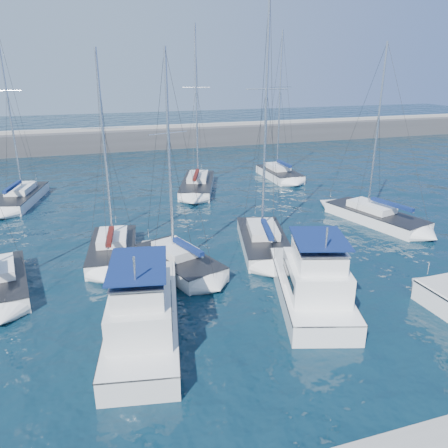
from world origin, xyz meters
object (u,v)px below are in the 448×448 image
object	(u,v)px
sailboat_mid_b	(113,249)
sailboat_mid_e	(375,216)
sailboat_back_a	(20,197)
sailboat_back_c	(279,173)
sailboat_mid_c	(179,261)
sailboat_back_b	(197,184)
sailboat_mid_d	(263,240)
motor_yacht_stbd_inner	(312,285)
motor_yacht_port_inner	(143,314)

from	to	relation	value
sailboat_mid_b	sailboat_mid_e	distance (m)	21.65
sailboat_back_a	sailboat_back_c	size ratio (longest dim) A/B	1.01
sailboat_mid_c	sailboat_back_a	world-z (taller)	sailboat_back_a
sailboat_mid_b	sailboat_mid_c	distance (m)	5.16
sailboat_mid_b	sailboat_back_b	xyz separation A→B (m)	(9.94, 15.22, 0.01)
sailboat_mid_e	sailboat_back_b	xyz separation A→B (m)	(-11.70, 14.72, 0.01)
sailboat_mid_d	sailboat_back_c	bearing A→B (deg)	76.72
motor_yacht_stbd_inner	sailboat_mid_d	size ratio (longest dim) A/B	0.55
sailboat_back_b	sailboat_back_c	size ratio (longest dim) A/B	1.02
sailboat_back_c	motor_yacht_stbd_inner	bearing A→B (deg)	-111.02
motor_yacht_port_inner	sailboat_mid_b	xyz separation A→B (m)	(-0.73, 10.13, -0.61)
sailboat_mid_e	sailboat_back_a	world-z (taller)	sailboat_back_a
sailboat_mid_c	sailboat_mid_e	bearing A→B (deg)	-7.39
motor_yacht_port_inner	sailboat_mid_b	world-z (taller)	sailboat_mid_b
sailboat_mid_d	sailboat_mid_e	bearing A→B (deg)	25.71
motor_yacht_stbd_inner	sailboat_mid_c	bearing A→B (deg)	149.67
sailboat_mid_e	sailboat_back_c	xyz separation A→B (m)	(-1.27, 16.65, 0.04)
motor_yacht_stbd_inner	sailboat_mid_d	xyz separation A→B (m)	(0.52, 8.15, -0.58)
sailboat_mid_e	sailboat_back_a	size ratio (longest dim) A/B	0.88
sailboat_mid_e	sailboat_back_b	size ratio (longest dim) A/B	0.87
sailboat_mid_e	sailboat_back_c	bearing A→B (deg)	79.12
sailboat_mid_b	sailboat_mid_d	xyz separation A→B (m)	(10.52, -1.76, 0.03)
sailboat_mid_b	sailboat_back_b	world-z (taller)	sailboat_back_b
sailboat_mid_e	motor_yacht_port_inner	bearing A→B (deg)	-168.30
sailboat_mid_d	sailboat_mid_e	size ratio (longest dim) A/B	1.22
motor_yacht_stbd_inner	sailboat_mid_b	bearing A→B (deg)	152.14
sailboat_back_a	motor_yacht_stbd_inner	bearing A→B (deg)	-43.18
sailboat_mid_b	sailboat_back_b	size ratio (longest dim) A/B	0.83
sailboat_mid_c	motor_yacht_port_inner	bearing A→B (deg)	-134.86
motor_yacht_port_inner	sailboat_mid_d	xyz separation A→B (m)	(9.80, 8.37, -0.58)
motor_yacht_stbd_inner	sailboat_back_b	world-z (taller)	sailboat_back_b
sailboat_back_b	sailboat_mid_e	bearing A→B (deg)	-32.58
sailboat_back_b	sailboat_mid_d	bearing A→B (deg)	-69.09
sailboat_mid_c	sailboat_mid_e	world-z (taller)	sailboat_mid_e
sailboat_mid_b	sailboat_back_c	bearing A→B (deg)	47.74
motor_yacht_port_inner	sailboat_back_c	world-z (taller)	sailboat_back_c
sailboat_mid_d	sailboat_back_a	world-z (taller)	sailboat_mid_d
motor_yacht_port_inner	motor_yacht_stbd_inner	xyz separation A→B (m)	(9.27, 0.22, -0.00)
sailboat_mid_c	sailboat_mid_d	world-z (taller)	sailboat_mid_d
sailboat_mid_b	sailboat_mid_d	world-z (taller)	sailboat_mid_d
motor_yacht_port_inner	sailboat_back_a	distance (m)	27.23
sailboat_mid_e	sailboat_back_b	distance (m)	18.80
motor_yacht_port_inner	motor_yacht_stbd_inner	bearing A→B (deg)	11.72
sailboat_mid_e	motor_yacht_stbd_inner	bearing A→B (deg)	-153.44
sailboat_back_c	sailboat_mid_d	bearing A→B (deg)	-117.56
motor_yacht_stbd_inner	sailboat_mid_b	size ratio (longest dim) A/B	0.70
motor_yacht_stbd_inner	sailboat_back_b	xyz separation A→B (m)	(-0.06, 25.13, -0.60)
motor_yacht_port_inner	sailboat_back_a	bearing A→B (deg)	118.15
sailboat_mid_c	sailboat_mid_d	xyz separation A→B (m)	(6.60, 1.59, 0.03)
sailboat_mid_b	sailboat_mid_d	distance (m)	10.67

